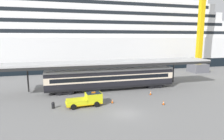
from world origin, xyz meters
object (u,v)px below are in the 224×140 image
traffic_cone_far (164,103)px  quay_bollard (53,105)px  traffic_cone_near (151,93)px  traffic_cone_mid (112,101)px  cruise_ship (25,30)px  train_carriage (112,78)px  service_truck (87,99)px  dockside_crane (205,2)px

traffic_cone_far → quay_bollard: 16.15m
traffic_cone_near → traffic_cone_mid: (-7.65, -2.48, -0.04)m
traffic_cone_near → cruise_ship: bearing=124.6°
train_carriage → traffic_cone_mid: 7.90m
cruise_ship → service_truck: bearing=-70.7°
traffic_cone_mid → train_carriage: bearing=75.6°
cruise_ship → traffic_cone_near: (25.23, -36.59, -11.86)m
traffic_cone_near → quay_bollard: 16.54m
dockside_crane → traffic_cone_far: bearing=-137.9°
cruise_ship → service_truck: 43.03m
traffic_cone_far → train_carriage: bearing=117.6°
traffic_cone_near → traffic_cone_far: 5.23m
service_truck → traffic_cone_far: size_ratio=8.60×
service_truck → traffic_cone_near: service_truck is taller
train_carriage → dockside_crane: (30.64, 12.80, 17.46)m
traffic_cone_mid → traffic_cone_near: bearing=18.0°
train_carriage → traffic_cone_mid: (-1.90, -7.40, -2.01)m
dockside_crane → cruise_ship: bearing=159.4°
dockside_crane → quay_bollard: 49.78m
traffic_cone_far → dockside_crane: dockside_crane is taller
traffic_cone_mid → traffic_cone_far: traffic_cone_mid is taller
traffic_cone_mid → traffic_cone_far: (7.20, -2.72, -0.00)m
traffic_cone_near → service_truck: bearing=-167.2°
service_truck → traffic_cone_far: bearing=-13.2°
train_carriage → traffic_cone_far: 11.61m
cruise_ship → dockside_crane: size_ratio=2.46×
traffic_cone_mid → cruise_ship: bearing=114.2°
service_truck → quay_bollard: (-4.86, 0.18, -0.47)m
cruise_ship → train_carriage: size_ratio=6.32×
service_truck → quay_bollard: 4.89m
train_carriage → dockside_crane: bearing=22.7°
cruise_ship → train_carriage: (19.48, -31.67, -9.89)m
train_carriage → traffic_cone_mid: size_ratio=39.31×
dockside_crane → traffic_cone_near: bearing=-144.5°
service_truck → dockside_crane: (36.38, 20.34, 18.79)m
traffic_cone_far → traffic_cone_near: bearing=85.0°
service_truck → traffic_cone_near: bearing=12.8°
train_carriage → quay_bollard: size_ratio=25.47×
dockside_crane → quay_bollard: dockside_crane is taller
train_carriage → quay_bollard: 13.03m
traffic_cone_far → quay_bollard: (-15.91, 2.77, 0.21)m
quay_bollard → dockside_crane: bearing=26.1°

